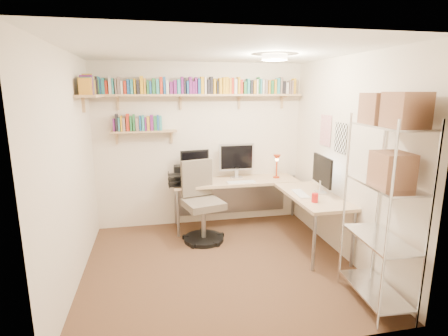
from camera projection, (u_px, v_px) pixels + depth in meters
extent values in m
plane|color=#43281C|center=(219.00, 265.00, 4.27)|extent=(3.20, 3.20, 0.00)
cube|color=beige|center=(201.00, 145.00, 5.43)|extent=(3.20, 0.04, 2.50)
cube|color=beige|center=(70.00, 171.00, 3.68)|extent=(0.04, 3.00, 2.50)
cube|color=beige|center=(346.00, 160.00, 4.31)|extent=(0.04, 3.00, 2.50)
cube|color=beige|center=(258.00, 206.00, 2.56)|extent=(3.20, 0.04, 2.50)
cube|color=white|center=(219.00, 51.00, 3.73)|extent=(3.20, 3.00, 0.04)
cube|color=white|center=(325.00, 131.00, 4.77)|extent=(0.01, 0.30, 0.42)
cube|color=white|center=(340.00, 138.00, 4.40)|extent=(0.01, 0.28, 0.38)
cylinder|color=#FFEAC6|center=(275.00, 58.00, 4.07)|extent=(0.30, 0.30, 0.06)
cube|color=tan|center=(201.00, 95.00, 5.15)|extent=(3.05, 0.25, 0.03)
cube|color=tan|center=(91.00, 96.00, 4.45)|extent=(0.25, 1.00, 0.03)
cube|color=tan|center=(144.00, 131.00, 5.11)|extent=(0.95, 0.20, 0.02)
cube|color=tan|center=(118.00, 100.00, 4.98)|extent=(0.03, 0.20, 0.20)
cube|color=tan|center=(181.00, 100.00, 5.16)|extent=(0.03, 0.20, 0.20)
cube|color=tan|center=(240.00, 100.00, 5.34)|extent=(0.03, 0.20, 0.20)
cube|color=tan|center=(283.00, 99.00, 5.48)|extent=(0.03, 0.20, 0.20)
cube|color=#C18424|center=(96.00, 87.00, 4.83)|extent=(0.03, 0.14, 0.19)
cube|color=beige|center=(100.00, 85.00, 4.83)|extent=(0.04, 0.14, 0.24)
cube|color=teal|center=(103.00, 86.00, 4.85)|extent=(0.04, 0.14, 0.22)
cube|color=#B12917|center=(107.00, 87.00, 4.86)|extent=(0.03, 0.13, 0.18)
cube|color=beige|center=(110.00, 85.00, 4.86)|extent=(0.04, 0.13, 0.24)
cube|color=teal|center=(113.00, 86.00, 4.87)|extent=(0.03, 0.14, 0.22)
cube|color=#7E655C|center=(116.00, 86.00, 4.88)|extent=(0.02, 0.11, 0.21)
cube|color=#7E655C|center=(119.00, 86.00, 4.89)|extent=(0.04, 0.11, 0.24)
cube|color=beige|center=(122.00, 88.00, 4.90)|extent=(0.03, 0.12, 0.18)
cube|color=#B12917|center=(125.00, 88.00, 4.91)|extent=(0.04, 0.13, 0.18)
cube|color=#1A4D88|center=(128.00, 87.00, 4.92)|extent=(0.04, 0.14, 0.20)
cube|color=teal|center=(132.00, 87.00, 4.92)|extent=(0.04, 0.13, 0.20)
cube|color=#C59017|center=(135.00, 86.00, 4.93)|extent=(0.02, 0.12, 0.21)
cube|color=black|center=(138.00, 87.00, 4.94)|extent=(0.04, 0.14, 0.20)
cube|color=#C59017|center=(142.00, 85.00, 4.95)|extent=(0.04, 0.15, 0.25)
cube|color=#C18424|center=(145.00, 86.00, 4.96)|extent=(0.02, 0.13, 0.22)
cube|color=#236A35|center=(148.00, 87.00, 4.97)|extent=(0.03, 0.12, 0.19)
cube|color=#1A4D88|center=(150.00, 88.00, 4.98)|extent=(0.03, 0.13, 0.18)
cube|color=#236A35|center=(154.00, 86.00, 4.98)|extent=(0.04, 0.12, 0.22)
cube|color=teal|center=(158.00, 87.00, 4.99)|extent=(0.04, 0.12, 0.21)
cube|color=#B12917|center=(161.00, 86.00, 5.00)|extent=(0.04, 0.15, 0.24)
cube|color=#1A4D88|center=(164.00, 86.00, 5.01)|extent=(0.03, 0.12, 0.24)
cube|color=beige|center=(167.00, 87.00, 5.02)|extent=(0.04, 0.12, 0.19)
cube|color=#641A65|center=(171.00, 88.00, 5.04)|extent=(0.04, 0.11, 0.17)
cube|color=#641A65|center=(175.00, 87.00, 5.04)|extent=(0.04, 0.14, 0.20)
cube|color=teal|center=(179.00, 87.00, 5.05)|extent=(0.04, 0.13, 0.21)
cube|color=#641A65|center=(182.00, 85.00, 5.06)|extent=(0.03, 0.12, 0.24)
cube|color=black|center=(185.00, 86.00, 5.07)|extent=(0.03, 0.11, 0.23)
cube|color=#1A4D88|center=(188.00, 87.00, 5.08)|extent=(0.03, 0.13, 0.19)
cube|color=#641A65|center=(190.00, 85.00, 5.08)|extent=(0.04, 0.13, 0.25)
cube|color=#641A65|center=(193.00, 88.00, 5.10)|extent=(0.03, 0.13, 0.18)
cube|color=#641A65|center=(196.00, 86.00, 5.10)|extent=(0.03, 0.12, 0.24)
cube|color=#1A4D88|center=(199.00, 86.00, 5.11)|extent=(0.04, 0.13, 0.22)
cube|color=#C59017|center=(202.00, 85.00, 5.12)|extent=(0.04, 0.14, 0.25)
cube|color=beige|center=(205.00, 86.00, 5.13)|extent=(0.03, 0.11, 0.24)
cube|color=black|center=(208.00, 87.00, 5.14)|extent=(0.04, 0.11, 0.21)
cube|color=black|center=(211.00, 85.00, 5.14)|extent=(0.04, 0.12, 0.25)
cube|color=#C59017|center=(214.00, 86.00, 5.16)|extent=(0.04, 0.14, 0.22)
cube|color=black|center=(217.00, 88.00, 5.17)|extent=(0.02, 0.13, 0.19)
cube|color=#C59017|center=(220.00, 86.00, 5.17)|extent=(0.04, 0.13, 0.23)
cube|color=#C59017|center=(224.00, 86.00, 5.18)|extent=(0.04, 0.11, 0.24)
cube|color=#C59017|center=(227.00, 86.00, 5.19)|extent=(0.04, 0.12, 0.25)
cube|color=#C18424|center=(229.00, 86.00, 5.20)|extent=(0.03, 0.15, 0.23)
cube|color=#B12917|center=(232.00, 86.00, 5.21)|extent=(0.03, 0.12, 0.24)
cube|color=beige|center=(235.00, 86.00, 5.22)|extent=(0.04, 0.12, 0.22)
cube|color=#C59017|center=(238.00, 86.00, 5.23)|extent=(0.03, 0.14, 0.25)
cube|color=#B12917|center=(241.00, 87.00, 5.24)|extent=(0.04, 0.12, 0.21)
cube|color=#236A35|center=(244.00, 88.00, 5.25)|extent=(0.04, 0.15, 0.18)
cube|color=teal|center=(248.00, 86.00, 5.26)|extent=(0.04, 0.12, 0.23)
cube|color=black|center=(251.00, 87.00, 5.27)|extent=(0.04, 0.13, 0.20)
cube|color=#C18424|center=(254.00, 87.00, 5.28)|extent=(0.04, 0.12, 0.20)
cube|color=beige|center=(256.00, 87.00, 5.29)|extent=(0.02, 0.13, 0.21)
cube|color=#236A35|center=(258.00, 86.00, 5.29)|extent=(0.02, 0.11, 0.25)
cube|color=teal|center=(260.00, 86.00, 5.30)|extent=(0.03, 0.11, 0.22)
cube|color=beige|center=(262.00, 87.00, 5.31)|extent=(0.03, 0.15, 0.21)
cube|color=#7E655C|center=(265.00, 87.00, 5.31)|extent=(0.04, 0.13, 0.21)
cube|color=#C18424|center=(268.00, 87.00, 5.33)|extent=(0.03, 0.13, 0.21)
cube|color=#236A35|center=(271.00, 87.00, 5.34)|extent=(0.04, 0.12, 0.20)
cube|color=#C18424|center=(274.00, 87.00, 5.34)|extent=(0.03, 0.14, 0.22)
cube|color=teal|center=(277.00, 86.00, 5.35)|extent=(0.04, 0.12, 0.23)
cube|color=#7E655C|center=(280.00, 86.00, 5.36)|extent=(0.03, 0.12, 0.25)
cube|color=black|center=(283.00, 88.00, 5.37)|extent=(0.04, 0.14, 0.19)
cube|color=beige|center=(286.00, 88.00, 5.39)|extent=(0.04, 0.12, 0.17)
cube|color=#7E655C|center=(289.00, 88.00, 5.39)|extent=(0.02, 0.12, 0.19)
cube|color=#7E655C|center=(291.00, 87.00, 5.40)|extent=(0.03, 0.15, 0.20)
cube|color=#C59017|center=(293.00, 86.00, 5.40)|extent=(0.04, 0.12, 0.23)
cube|color=#C18424|center=(85.00, 87.00, 4.01)|extent=(0.13, 0.03, 0.19)
cube|color=#C18424|center=(85.00, 86.00, 4.05)|extent=(0.15, 0.04, 0.19)
cube|color=teal|center=(86.00, 86.00, 4.09)|extent=(0.12, 0.03, 0.20)
cube|color=#641A65|center=(86.00, 85.00, 4.13)|extent=(0.14, 0.03, 0.23)
cube|color=teal|center=(87.00, 85.00, 4.17)|extent=(0.13, 0.04, 0.23)
cube|color=#C18424|center=(88.00, 84.00, 4.21)|extent=(0.12, 0.02, 0.25)
cube|color=#7E655C|center=(88.00, 85.00, 4.25)|extent=(0.14, 0.02, 0.23)
cube|color=#236A35|center=(89.00, 85.00, 4.29)|extent=(0.13, 0.03, 0.22)
cube|color=#7E655C|center=(89.00, 86.00, 4.33)|extent=(0.12, 0.03, 0.20)
cube|color=#C18424|center=(90.00, 86.00, 4.37)|extent=(0.11, 0.04, 0.22)
cube|color=#C59017|center=(91.00, 87.00, 4.42)|extent=(0.12, 0.03, 0.18)
cube|color=black|center=(91.00, 87.00, 4.46)|extent=(0.12, 0.04, 0.20)
cube|color=black|center=(92.00, 85.00, 4.50)|extent=(0.14, 0.04, 0.23)
cube|color=black|center=(92.00, 86.00, 4.55)|extent=(0.14, 0.03, 0.21)
cube|color=#236A35|center=(93.00, 87.00, 4.60)|extent=(0.15, 0.04, 0.19)
cube|color=teal|center=(93.00, 85.00, 4.64)|extent=(0.14, 0.02, 0.23)
cube|color=#C18424|center=(94.00, 87.00, 4.67)|extent=(0.13, 0.03, 0.20)
cube|color=black|center=(94.00, 86.00, 4.70)|extent=(0.12, 0.03, 0.21)
cube|color=#1A4D88|center=(95.00, 86.00, 4.74)|extent=(0.15, 0.03, 0.23)
cube|color=black|center=(95.00, 85.00, 4.79)|extent=(0.14, 0.03, 0.24)
cube|color=#641A65|center=(114.00, 125.00, 5.01)|extent=(0.03, 0.12, 0.18)
cube|color=black|center=(117.00, 123.00, 5.01)|extent=(0.03, 0.14, 0.25)
cube|color=teal|center=(119.00, 124.00, 5.02)|extent=(0.02, 0.15, 0.19)
cube|color=#C59017|center=(122.00, 123.00, 5.02)|extent=(0.02, 0.14, 0.22)
cube|color=#7E655C|center=(124.00, 124.00, 5.03)|extent=(0.04, 0.13, 0.19)
cube|color=#B12917|center=(128.00, 122.00, 5.04)|extent=(0.04, 0.13, 0.24)
cube|color=#236A35|center=(131.00, 123.00, 5.05)|extent=(0.03, 0.15, 0.21)
cube|color=#236A35|center=(134.00, 123.00, 5.06)|extent=(0.03, 0.12, 0.24)
cube|color=#7E655C|center=(137.00, 124.00, 5.07)|extent=(0.04, 0.13, 0.19)
cube|color=#1A4D88|center=(140.00, 123.00, 5.08)|extent=(0.03, 0.14, 0.22)
cube|color=teal|center=(143.00, 123.00, 5.08)|extent=(0.03, 0.15, 0.22)
cube|color=#641A65|center=(146.00, 124.00, 5.10)|extent=(0.02, 0.14, 0.19)
cube|color=#C18424|center=(148.00, 123.00, 5.10)|extent=(0.04, 0.15, 0.20)
cube|color=#641A65|center=(152.00, 123.00, 5.11)|extent=(0.04, 0.13, 0.23)
cube|color=#236A35|center=(155.00, 123.00, 5.12)|extent=(0.04, 0.12, 0.21)
cube|color=#1A4D88|center=(158.00, 123.00, 5.13)|extent=(0.03, 0.13, 0.22)
cube|color=teal|center=(161.00, 123.00, 5.14)|extent=(0.03, 0.12, 0.21)
cube|color=#D3B889|center=(235.00, 181.00, 5.37)|extent=(1.91, 0.60, 0.04)
cube|color=#D3B889|center=(313.00, 196.00, 4.60)|extent=(0.60, 1.31, 0.04)
cylinder|color=gray|center=(178.00, 213.00, 5.03)|extent=(0.04, 0.04, 0.70)
cylinder|color=gray|center=(176.00, 203.00, 5.51)|extent=(0.04, 0.04, 0.70)
cylinder|color=gray|center=(293.00, 195.00, 5.91)|extent=(0.04, 0.04, 0.70)
cylinder|color=gray|center=(314.00, 243.00, 4.06)|extent=(0.04, 0.04, 0.70)
cylinder|color=gray|center=(353.00, 239.00, 4.16)|extent=(0.04, 0.04, 0.70)
cube|color=gray|center=(231.00, 196.00, 5.69)|extent=(1.81, 0.02, 0.55)
cube|color=silver|center=(237.00, 157.00, 5.42)|extent=(0.55, 0.03, 0.42)
cube|color=black|center=(237.00, 157.00, 5.40)|extent=(0.50, 0.00, 0.36)
cube|color=black|center=(195.00, 161.00, 5.30)|extent=(0.44, 0.03, 0.34)
cube|color=black|center=(322.00, 170.00, 4.61)|extent=(0.03, 0.58, 0.38)
cube|color=white|center=(321.00, 170.00, 4.60)|extent=(0.00, 0.52, 0.33)
cube|color=white|center=(241.00, 182.00, 5.20)|extent=(0.42, 0.13, 0.02)
cube|color=white|center=(301.00, 194.00, 4.62)|extent=(0.13, 0.40, 0.02)
cylinder|color=#A92F0E|center=(276.00, 177.00, 5.50)|extent=(0.10, 0.10, 0.02)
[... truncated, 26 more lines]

